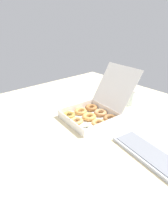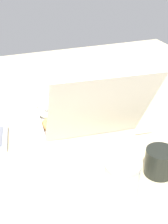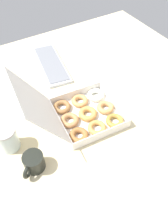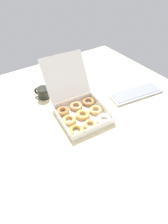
# 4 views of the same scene
# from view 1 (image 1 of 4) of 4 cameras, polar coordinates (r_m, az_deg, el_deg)

# --- Properties ---
(ground_plane) EXTENTS (1.80, 1.80, 0.02)m
(ground_plane) POSITION_cam_1_polar(r_m,az_deg,el_deg) (1.23, 0.99, -2.99)
(ground_plane) COLOR beige
(donut_box) EXTENTS (0.36, 0.51, 0.33)m
(donut_box) POSITION_cam_1_polar(r_m,az_deg,el_deg) (1.23, 2.78, -0.36)
(donut_box) COLOR white
(donut_box) RESTS_ON ground_plane
(keyboard) EXTENTS (0.45, 0.21, 0.02)m
(keyboard) POSITION_cam_1_polar(r_m,az_deg,el_deg) (0.98, 21.18, -13.24)
(keyboard) COLOR #B4B9C4
(keyboard) RESTS_ON ground_plane
(coffee_mug) EXTENTS (0.10, 0.11, 0.09)m
(coffee_mug) POSITION_cam_1_polar(r_m,az_deg,el_deg) (1.53, 8.20, 5.46)
(coffee_mug) COLOR black
(coffee_mug) RESTS_ON ground_plane
(glass_jar) EXTENTS (0.10, 0.10, 0.13)m
(glass_jar) POSITION_cam_1_polar(r_m,az_deg,el_deg) (1.48, 14.41, 4.83)
(glass_jar) COLOR silver
(glass_jar) RESTS_ON ground_plane
(paper_napkin) EXTENTS (0.13, 0.11, 0.00)m
(paper_napkin) POSITION_cam_1_polar(r_m,az_deg,el_deg) (1.00, -4.26, -10.68)
(paper_napkin) COLOR white
(paper_napkin) RESTS_ON ground_plane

